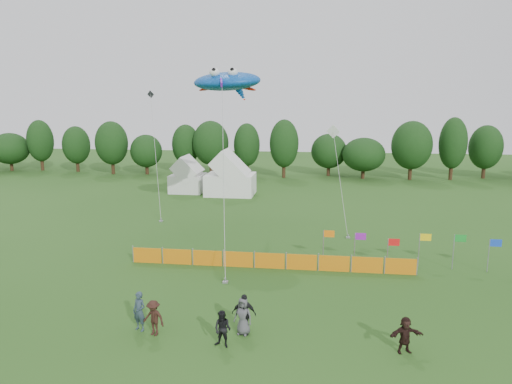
# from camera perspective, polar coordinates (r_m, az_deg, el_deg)

# --- Properties ---
(ground) EXTENTS (160.00, 160.00, 0.00)m
(ground) POSITION_cam_1_polar(r_m,az_deg,el_deg) (22.27, -2.07, -16.25)
(ground) COLOR #234C16
(ground) RESTS_ON ground
(treeline) EXTENTS (104.57, 8.78, 8.36)m
(treeline) POSITION_cam_1_polar(r_m,az_deg,el_deg) (64.77, 5.89, 5.55)
(treeline) COLOR #382314
(treeline) RESTS_ON ground
(tent_left) EXTENTS (3.86, 3.86, 3.41)m
(tent_left) POSITION_cam_1_polar(r_m,az_deg,el_deg) (54.21, -8.52, 1.82)
(tent_left) COLOR silver
(tent_left) RESTS_ON ground
(tent_right) EXTENTS (5.51, 4.41, 3.89)m
(tent_right) POSITION_cam_1_polar(r_m,az_deg,el_deg) (52.00, -3.21, 1.81)
(tent_right) COLOR white
(tent_right) RESTS_ON ground
(barrier_fence) EXTENTS (17.90, 0.06, 1.00)m
(barrier_fence) POSITION_cam_1_polar(r_m,az_deg,el_deg) (28.97, 1.70, -8.58)
(barrier_fence) COLOR orange
(barrier_fence) RESTS_ON ground
(flag_row) EXTENTS (10.73, 0.72, 2.26)m
(flag_row) POSITION_cam_1_polar(r_m,az_deg,el_deg) (30.46, 18.31, -6.33)
(flag_row) COLOR gray
(flag_row) RESTS_ON ground
(spectator_a) EXTENTS (0.78, 0.65, 1.83)m
(spectator_a) POSITION_cam_1_polar(r_m,az_deg,el_deg) (22.05, -14.38, -14.25)
(spectator_a) COLOR #2A3A46
(spectator_a) RESTS_ON ground
(spectator_b) EXTENTS (0.92, 0.80, 1.61)m
(spectator_b) POSITION_cam_1_polar(r_m,az_deg,el_deg) (20.19, -4.20, -16.73)
(spectator_b) COLOR black
(spectator_b) RESTS_ON ground
(spectator_c) EXTENTS (1.18, 0.87, 1.63)m
(spectator_c) POSITION_cam_1_polar(r_m,az_deg,el_deg) (21.53, -12.68, -15.10)
(spectator_c) COLOR black
(spectator_c) RESTS_ON ground
(spectator_d) EXTENTS (1.10, 0.48, 1.87)m
(spectator_d) POSITION_cam_1_polar(r_m,az_deg,el_deg) (21.13, -1.52, -14.99)
(spectator_d) COLOR black
(spectator_d) RESTS_ON ground
(spectator_e) EXTENTS (0.95, 0.73, 1.72)m
(spectator_e) POSITION_cam_1_polar(r_m,az_deg,el_deg) (21.12, -1.63, -15.23)
(spectator_e) COLOR #49494D
(spectator_e) RESTS_ON ground
(spectator_f) EXTENTS (1.52, 0.84, 1.56)m
(spectator_f) POSITION_cam_1_polar(r_m,az_deg,el_deg) (20.70, 18.15, -16.62)
(spectator_f) COLOR black
(spectator_f) RESTS_ON ground
(stingray_kite) EXTENTS (6.47, 17.83, 12.85)m
(stingray_kite) POSITION_cam_1_polar(r_m,az_deg,el_deg) (36.00, -3.50, 13.57)
(stingray_kite) COLOR blue
(stingray_kite) RESTS_ON ground
(small_kite_white) EXTENTS (1.97, 3.65, 8.56)m
(small_kite_white) POSITION_cam_1_polar(r_m,az_deg,el_deg) (37.21, 10.14, 3.72)
(small_kite_white) COLOR white
(small_kite_white) RESTS_ON ground
(small_kite_dark) EXTENTS (5.12, 11.39, 11.66)m
(small_kite_dark) POSITION_cam_1_polar(r_m,az_deg,el_deg) (46.86, -12.56, 6.10)
(small_kite_dark) COLOR black
(small_kite_dark) RESTS_ON ground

